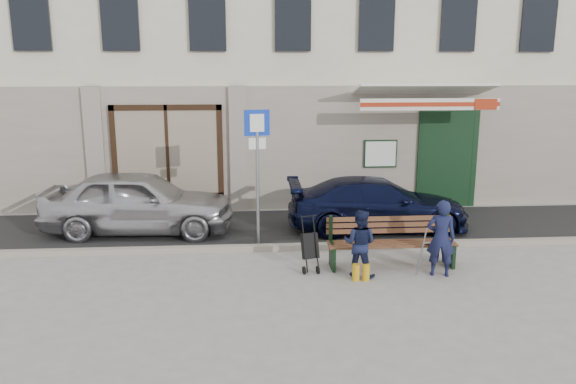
{
  "coord_description": "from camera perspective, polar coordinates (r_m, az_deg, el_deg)",
  "views": [
    {
      "loc": [
        -1.18,
        -9.45,
        3.7
      ],
      "look_at": [
        -0.37,
        1.6,
        1.2
      ],
      "focal_mm": 35.0,
      "sensor_mm": 36.0,
      "label": 1
    }
  ],
  "objects": [
    {
      "name": "car_silver",
      "position": [
        13.03,
        -14.93,
        -0.97
      ],
      "size": [
        4.3,
        1.93,
        1.43
      ],
      "primitive_type": "imported",
      "rotation": [
        0.0,
        0.0,
        1.51
      ],
      "color": "#B7B6BB",
      "rests_on": "ground"
    },
    {
      "name": "building",
      "position": [
        17.99,
        -0.43,
        16.77
      ],
      "size": [
        20.0,
        8.27,
        10.0
      ],
      "color": "beige",
      "rests_on": "ground"
    },
    {
      "name": "stroller",
      "position": [
        10.35,
        2.25,
        -5.61
      ],
      "size": [
        0.35,
        0.45,
        1.01
      ],
      "rotation": [
        0.0,
        0.0,
        0.27
      ],
      "color": "black",
      "rests_on": "ground"
    },
    {
      "name": "bench",
      "position": [
        10.7,
        10.25,
        -5.12
      ],
      "size": [
        2.4,
        1.17,
        0.98
      ],
      "color": "brown",
      "rests_on": "ground"
    },
    {
      "name": "car_navy",
      "position": [
        13.03,
        9.1,
        -1.22
      ],
      "size": [
        4.15,
        1.75,
        1.2
      ],
      "primitive_type": "imported",
      "rotation": [
        0.0,
        0.0,
        1.55
      ],
      "color": "black",
      "rests_on": "ground"
    },
    {
      "name": "curb",
      "position": [
        11.6,
        1.86,
        -5.58
      ],
      "size": [
        60.0,
        0.18,
        0.12
      ],
      "primitive_type": "cube",
      "color": "#9E9384",
      "rests_on": "ground"
    },
    {
      "name": "parking_sign",
      "position": [
        11.51,
        -3.14,
        3.78
      ],
      "size": [
        0.52,
        0.14,
        2.84
      ],
      "rotation": [
        0.0,
        0.0,
        0.2
      ],
      "color": "gray",
      "rests_on": "ground"
    },
    {
      "name": "ground",
      "position": [
        10.22,
        2.75,
        -8.53
      ],
      "size": [
        80.0,
        80.0,
        0.0
      ],
      "primitive_type": "plane",
      "color": "#9E9991",
      "rests_on": "ground"
    },
    {
      "name": "man",
      "position": [
        10.39,
        15.28,
        -4.54
      ],
      "size": [
        0.58,
        0.45,
        1.4
      ],
      "primitive_type": "imported",
      "rotation": [
        0.0,
        0.0,
        2.9
      ],
      "color": "#151A3C",
      "rests_on": "ground"
    },
    {
      "name": "asphalt_lane",
      "position": [
        13.14,
        1.12,
        -3.63
      ],
      "size": [
        60.0,
        3.2,
        0.01
      ],
      "primitive_type": "cube",
      "color": "#282828",
      "rests_on": "ground"
    },
    {
      "name": "woman",
      "position": [
        10.1,
        7.29,
        -5.19
      ],
      "size": [
        0.74,
        0.68,
        1.22
      ],
      "primitive_type": "imported",
      "rotation": [
        0.0,
        0.0,
        2.69
      ],
      "color": "#151B3A",
      "rests_on": "ground"
    }
  ]
}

